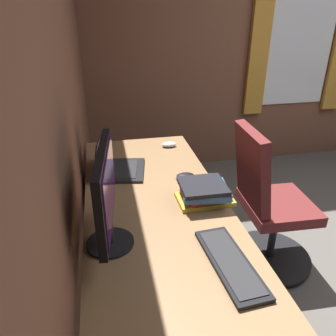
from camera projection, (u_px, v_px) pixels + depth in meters
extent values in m
cube|color=brown|center=(45.00, 110.00, 1.18)|extent=(4.74, 0.10, 2.60)
cube|color=brown|center=(293.00, 40.00, 3.43)|extent=(0.10, 4.91, 2.60)
cube|color=white|center=(300.00, 50.00, 3.43)|extent=(0.02, 0.70, 1.12)
cube|color=gold|center=(259.00, 52.00, 3.32)|extent=(0.05, 0.20, 1.28)
cube|color=#936D47|center=(158.00, 211.00, 1.64)|extent=(1.90, 0.71, 0.03)
cylinder|color=silver|center=(176.00, 184.00, 2.64)|extent=(0.05, 0.05, 0.70)
cylinder|color=silver|center=(100.00, 191.00, 2.53)|extent=(0.05, 0.05, 0.70)
cube|color=#936D47|center=(143.00, 223.00, 2.17)|extent=(0.40, 0.50, 0.69)
cube|color=silver|center=(181.00, 219.00, 2.21)|extent=(0.37, 0.01, 0.61)
cylinder|color=black|center=(110.00, 243.00, 1.39)|extent=(0.20, 0.20, 0.01)
cylinder|color=black|center=(109.00, 232.00, 1.37)|extent=(0.04, 0.04, 0.10)
cube|color=black|center=(105.00, 188.00, 1.28)|extent=(0.48, 0.08, 0.32)
cube|color=#4C1960|center=(109.00, 188.00, 1.28)|extent=(0.44, 0.05, 0.28)
cube|color=black|center=(124.00, 170.00, 2.00)|extent=(0.35, 0.29, 0.01)
cube|color=#262628|center=(124.00, 169.00, 1.99)|extent=(0.27, 0.19, 0.00)
cube|color=black|center=(99.00, 152.00, 1.94)|extent=(0.31, 0.10, 0.22)
cube|color=#4C1960|center=(99.00, 152.00, 1.94)|extent=(0.28, 0.09, 0.19)
cube|color=black|center=(230.00, 263.00, 1.28)|extent=(0.43, 0.17, 0.02)
cube|color=#2D2D30|center=(230.00, 261.00, 1.28)|extent=(0.39, 0.14, 0.00)
ellipsoid|color=black|center=(185.00, 176.00, 1.91)|extent=(0.06, 0.10, 0.03)
ellipsoid|color=silver|center=(169.00, 144.00, 2.33)|extent=(0.06, 0.10, 0.03)
cube|color=gold|center=(205.00, 199.00, 1.69)|extent=(0.18, 0.28, 0.02)
cube|color=#B2383D|center=(206.00, 194.00, 1.69)|extent=(0.19, 0.24, 0.03)
cube|color=#38669E|center=(205.00, 190.00, 1.66)|extent=(0.23, 0.25, 0.03)
cube|color=black|center=(203.00, 186.00, 1.65)|extent=(0.21, 0.23, 0.02)
cube|color=maroon|center=(278.00, 206.00, 2.15)|extent=(0.46, 0.44, 0.07)
cube|color=maroon|center=(252.00, 169.00, 1.99)|extent=(0.40, 0.15, 0.50)
cylinder|color=black|center=(273.00, 233.00, 2.24)|extent=(0.05, 0.05, 0.37)
cylinder|color=black|center=(269.00, 256.00, 2.34)|extent=(0.56, 0.56, 0.03)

